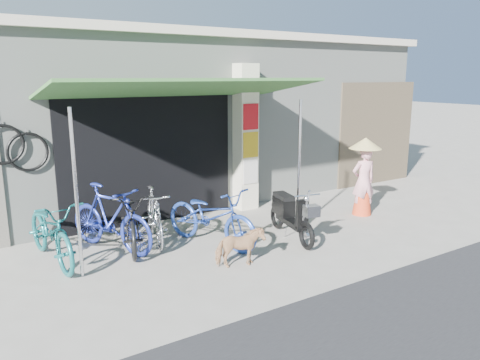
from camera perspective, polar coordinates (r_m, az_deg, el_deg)
ground at (r=7.67m, az=5.36°, el=-8.51°), size 80.00×80.00×0.00m
bicycle_shop at (r=11.63m, az=-10.23°, el=7.84°), size 12.30×5.30×3.66m
shop_pillar at (r=9.73m, az=0.61°, el=5.16°), size 0.42×0.44×3.00m
awning at (r=8.07m, az=-6.75°, el=10.79°), size 4.60×1.88×2.72m
neighbour_right at (r=12.60m, az=16.29°, el=5.44°), size 2.60×0.06×2.60m
bike_teal at (r=7.54m, az=-22.03°, el=-5.76°), size 0.85×1.96×1.00m
bike_blue at (r=7.75m, az=-15.49°, el=-4.48°), size 1.20×1.85×1.08m
bike_black at (r=7.83m, az=-13.08°, el=-4.60°), size 1.15×1.95×0.97m
bike_silver at (r=7.99m, az=-10.40°, el=-4.31°), size 0.78×1.59×0.92m
bike_navy at (r=7.74m, az=-3.54°, el=-4.43°), size 1.24×1.99×0.99m
street_dog at (r=6.91m, az=-0.04°, el=-8.21°), size 0.77×0.49×0.60m
moped at (r=8.13m, az=6.13°, el=-4.22°), size 0.58×1.59×0.91m
nun at (r=9.67m, az=14.84°, el=0.45°), size 0.64×0.64×1.57m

